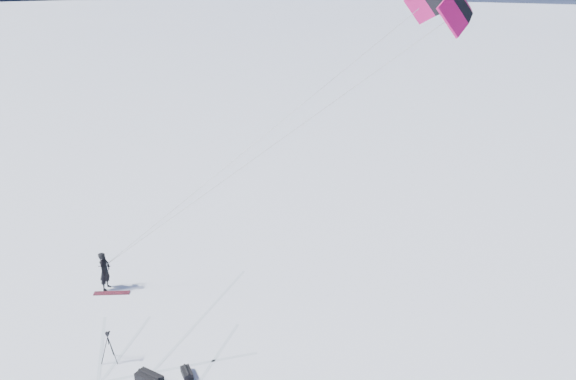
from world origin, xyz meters
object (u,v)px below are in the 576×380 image
at_px(snowboard, 112,293).
at_px(gear_bag_a, 149,379).
at_px(gear_bag_b, 187,373).
at_px(tripod, 109,343).
at_px(snowkiter, 107,288).

height_order(snowboard, gear_bag_a, gear_bag_a).
relative_size(snowboard, gear_bag_b, 2.32).
distance_m(snowboard, tripod, 4.90).
bearing_deg(snowboard, gear_bag_a, -65.31).
xyz_separation_m(tripod, gear_bag_b, (3.03, 0.24, -0.68)).
bearing_deg(tripod, snowboard, 135.86).
bearing_deg(gear_bag_b, gear_bag_a, -96.71).
height_order(tripod, gear_bag_a, tripod).
xyz_separation_m(gear_bag_a, gear_bag_b, (1.02, 0.79, -0.06)).
height_order(snowkiter, tripod, tripod).
relative_size(gear_bag_a, gear_bag_b, 1.54).
bearing_deg(tripod, snowkiter, 138.02).
bearing_deg(snowboard, gear_bag_b, -54.72).
xyz_separation_m(snowkiter, gear_bag_b, (6.33, -3.93, 0.13)).
bearing_deg(snowkiter, snowboard, -131.40).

